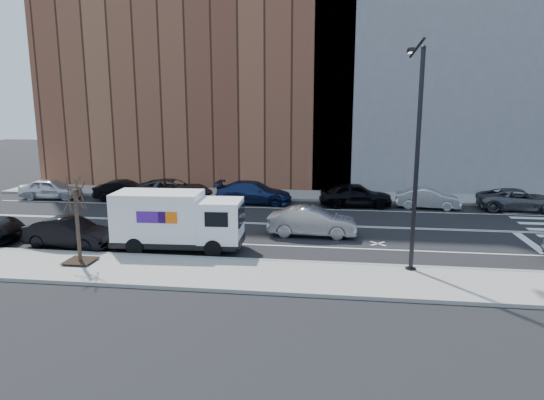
% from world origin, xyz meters
% --- Properties ---
extents(ground, '(120.00, 120.00, 0.00)m').
position_xyz_m(ground, '(0.00, 0.00, 0.00)').
color(ground, black).
rests_on(ground, ground).
extents(sidewalk_near, '(44.00, 3.60, 0.15)m').
position_xyz_m(sidewalk_near, '(0.00, -8.80, 0.07)').
color(sidewalk_near, gray).
rests_on(sidewalk_near, ground).
extents(sidewalk_far, '(44.00, 3.60, 0.15)m').
position_xyz_m(sidewalk_far, '(0.00, 8.80, 0.07)').
color(sidewalk_far, gray).
rests_on(sidewalk_far, ground).
extents(curb_near, '(44.00, 0.25, 0.17)m').
position_xyz_m(curb_near, '(0.00, -7.00, 0.08)').
color(curb_near, gray).
rests_on(curb_near, ground).
extents(curb_far, '(44.00, 0.25, 0.17)m').
position_xyz_m(curb_far, '(0.00, 7.00, 0.08)').
color(curb_far, gray).
rests_on(curb_far, ground).
extents(road_markings, '(40.00, 8.60, 0.01)m').
position_xyz_m(road_markings, '(0.00, 0.00, 0.00)').
color(road_markings, white).
rests_on(road_markings, ground).
extents(bldg_brick, '(26.00, 10.00, 22.00)m').
position_xyz_m(bldg_brick, '(-8.00, 15.60, 11.00)').
color(bldg_brick, brown).
rests_on(bldg_brick, ground).
extents(bldg_concrete, '(20.00, 10.00, 26.00)m').
position_xyz_m(bldg_concrete, '(12.00, 15.60, 13.00)').
color(bldg_concrete, slate).
rests_on(bldg_concrete, ground).
extents(streetlight, '(0.44, 4.02, 9.34)m').
position_xyz_m(streetlight, '(7.00, -6.91, 5.08)').
color(streetlight, black).
rests_on(streetlight, ground).
extents(street_tree, '(1.20, 1.20, 3.75)m').
position_xyz_m(street_tree, '(-7.00, -8.40, 1.45)').
color(street_tree, black).
rests_on(street_tree, ground).
extents(fedex_van, '(6.21, 2.40, 2.79)m').
position_xyz_m(fedex_van, '(-3.57, -5.60, 1.47)').
color(fedex_van, black).
rests_on(fedex_van, ground).
extents(far_parked_a, '(4.49, 2.10, 1.49)m').
position_xyz_m(far_parked_a, '(-16.80, 5.32, 0.74)').
color(far_parked_a, silver).
rests_on(far_parked_a, ground).
extents(far_parked_b, '(4.46, 1.97, 1.43)m').
position_xyz_m(far_parked_b, '(-11.20, 5.59, 0.71)').
color(far_parked_b, black).
rests_on(far_parked_b, ground).
extents(far_parked_c, '(6.00, 3.38, 1.58)m').
position_xyz_m(far_parked_c, '(-7.70, 5.70, 0.79)').
color(far_parked_c, '#45474C').
rests_on(far_parked_c, ground).
extents(far_parked_d, '(5.41, 2.40, 1.54)m').
position_xyz_m(far_parked_d, '(-1.81, 5.70, 0.77)').
color(far_parked_d, navy).
rests_on(far_parked_d, ground).
extents(far_parked_e, '(4.99, 2.38, 1.65)m').
position_xyz_m(far_parked_e, '(5.18, 5.50, 0.82)').
color(far_parked_e, black).
rests_on(far_parked_e, ground).
extents(far_parked_f, '(4.24, 1.82, 1.36)m').
position_xyz_m(far_parked_f, '(9.92, 5.57, 0.68)').
color(far_parked_f, silver).
rests_on(far_parked_f, ground).
extents(far_parked_g, '(5.22, 2.63, 1.42)m').
position_xyz_m(far_parked_g, '(15.70, 5.67, 0.71)').
color(far_parked_g, '#484B50').
rests_on(far_parked_g, ground).
extents(driving_sedan, '(4.67, 1.73, 1.53)m').
position_xyz_m(driving_sedan, '(2.66, -2.24, 0.76)').
color(driving_sedan, '#99989D').
rests_on(driving_sedan, ground).
extents(near_parked_rear_a, '(4.60, 2.11, 1.46)m').
position_xyz_m(near_parked_rear_a, '(-8.86, -5.93, 0.73)').
color(near_parked_rear_a, black).
rests_on(near_parked_rear_a, ground).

